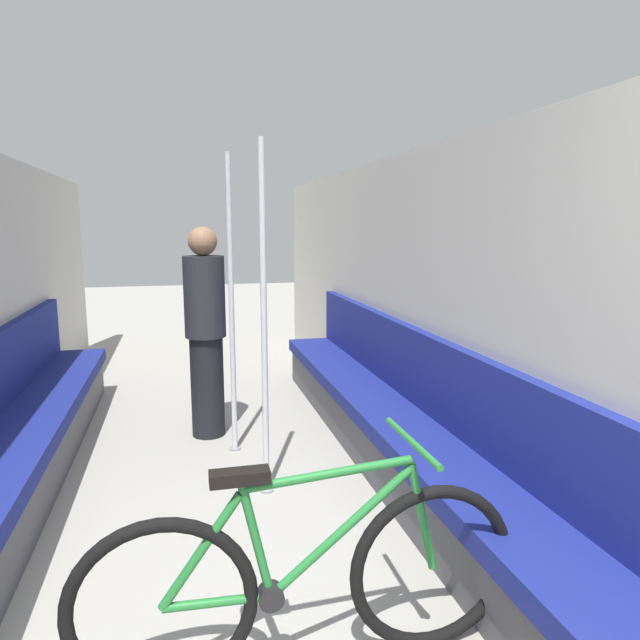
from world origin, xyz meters
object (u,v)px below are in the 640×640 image
object	(u,v)px
bench_seat_row_left	(6,460)
passenger_standing	(206,331)
bench_seat_row_right	(394,425)
grab_pole_near	(264,328)
bicycle	(304,581)
grab_pole_far	(232,311)

from	to	relation	value
bench_seat_row_left	passenger_standing	size ratio (longest dim) A/B	2.92
bench_seat_row_right	grab_pole_near	world-z (taller)	grab_pole_near
bench_seat_row_right	bicycle	world-z (taller)	bench_seat_row_right
bench_seat_row_left	bench_seat_row_right	distance (m)	2.30
bicycle	passenger_standing	bearing A→B (deg)	96.27
bench_seat_row_right	grab_pole_far	distance (m)	1.33
bicycle	grab_pole_far	xyz separation A→B (m)	(-0.05, 2.10, 0.65)
passenger_standing	grab_pole_far	bearing A→B (deg)	92.46
grab_pole_near	grab_pole_far	bearing A→B (deg)	100.03
grab_pole_far	grab_pole_near	bearing A→B (deg)	-79.97
bench_seat_row_left	bench_seat_row_right	size ratio (longest dim) A/B	1.00
grab_pole_near	grab_pole_far	world-z (taller)	same
bench_seat_row_left	bicycle	size ratio (longest dim) A/B	2.83
bicycle	passenger_standing	size ratio (longest dim) A/B	1.03
bicycle	bench_seat_row_left	bearing A→B (deg)	132.83
bench_seat_row_right	bicycle	bearing A→B (deg)	-121.18
grab_pole_far	passenger_standing	world-z (taller)	grab_pole_far
grab_pole_far	passenger_standing	distance (m)	0.42
passenger_standing	bench_seat_row_left	bearing A→B (deg)	15.28
grab_pole_near	grab_pole_far	size ratio (longest dim) A/B	1.00
grab_pole_near	passenger_standing	bearing A→B (deg)	105.34
grab_pole_near	bench_seat_row_left	bearing A→B (deg)	174.61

